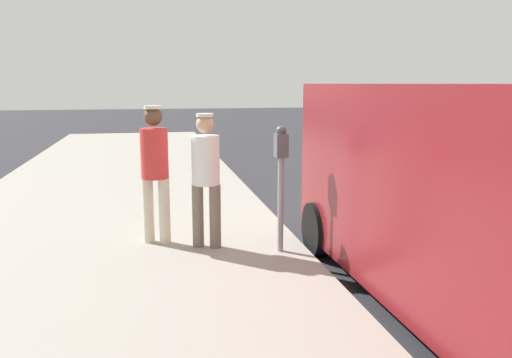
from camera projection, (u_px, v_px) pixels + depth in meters
ground_plane at (380, 253)px, 6.68m from camera, size 80.00×80.00×0.00m
sidewalk_slab at (97, 267)px, 5.98m from camera, size 5.00×32.00×0.15m
parking_meter_near at (281, 167)px, 6.12m from camera, size 0.14×0.18×1.52m
pedestrian_in_white at (206, 172)px, 6.30m from camera, size 0.34×0.34×1.65m
pedestrian_in_red at (155, 165)px, 6.47m from camera, size 0.34×0.34×1.74m
parked_van at (494, 197)px, 4.64m from camera, size 2.16×5.22×2.15m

